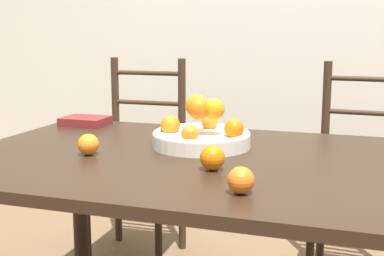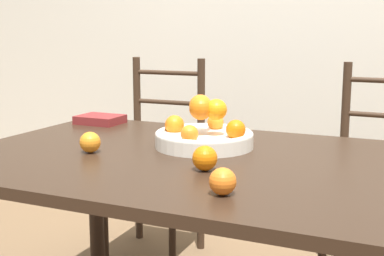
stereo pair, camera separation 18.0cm
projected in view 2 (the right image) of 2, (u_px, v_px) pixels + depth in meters
The scene contains 9 objects.
wall_back at pixel (319, 7), 3.03m from camera, with size 8.00×0.06×2.60m.
dining_table at pixel (216, 184), 1.76m from camera, with size 1.75×1.07×0.76m.
fruit_bowl at pixel (204, 133), 1.90m from camera, with size 0.35×0.35×0.18m.
orange_loose_0 at pixel (223, 181), 1.35m from camera, with size 0.07×0.07×0.07m.
orange_loose_1 at pixel (90, 142), 1.82m from camera, with size 0.07×0.07×0.07m.
orange_loose_2 at pixel (205, 158), 1.58m from camera, with size 0.08×0.08×0.08m.
chair_left at pixel (157, 164), 2.79m from camera, with size 0.43×0.41×1.03m.
chair_right at pixel (380, 190), 2.34m from camera, with size 0.44×0.42×1.03m.
book_stack at pixel (100, 119), 2.39m from camera, with size 0.19×0.15×0.04m.
Camera 2 is at (0.63, -1.57, 1.17)m, focal length 50.00 mm.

